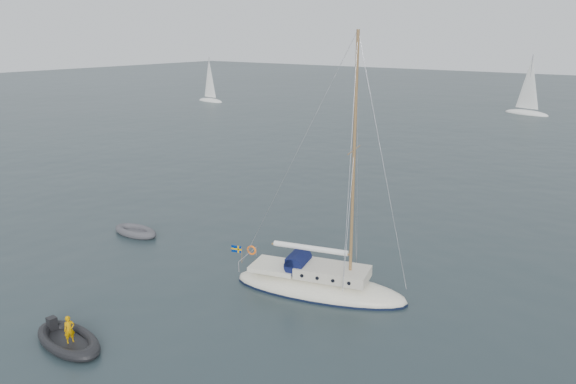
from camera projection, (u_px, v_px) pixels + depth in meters
The scene contains 6 objects.
ground at pixel (303, 268), 27.93m from camera, with size 300.00×300.00×0.00m, color black.
sailboat at pixel (319, 273), 25.21m from camera, with size 8.41×2.52×11.98m.
dinghy at pixel (136, 231), 32.57m from camera, with size 3.06×1.38×0.44m.
rib at pixel (68, 340), 21.08m from camera, with size 3.61×1.64×1.26m.
distant_yacht_a at pixel (210, 81), 94.25m from camera, with size 5.88×3.13×7.79m.
distant_yacht_c at pixel (529, 88), 79.37m from camera, with size 6.65×3.55×8.82m.
Camera 1 is at (14.67, -21.24, 11.34)m, focal length 35.00 mm.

